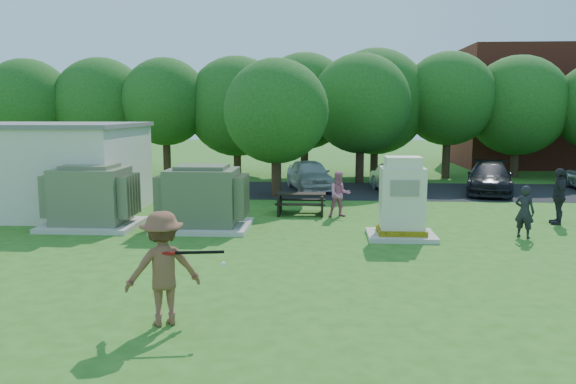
# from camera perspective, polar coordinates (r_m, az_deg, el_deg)

# --- Properties ---
(ground) EXTENTS (120.00, 120.00, 0.00)m
(ground) POSITION_cam_1_polar(r_m,az_deg,el_deg) (13.80, -1.07, -7.76)
(ground) COLOR #2D6619
(ground) RESTS_ON ground
(service_building) EXTENTS (10.00, 5.00, 3.20)m
(service_building) POSITION_cam_1_polar(r_m,az_deg,el_deg) (23.67, -27.13, 2.01)
(service_building) COLOR beige
(service_building) RESTS_ON ground
(brick_building) EXTENTS (15.00, 8.00, 8.00)m
(brick_building) POSITION_cam_1_polar(r_m,az_deg,el_deg) (43.62, 26.71, 7.67)
(brick_building) COLOR maroon
(brick_building) RESTS_ON ground
(parking_strip) EXTENTS (20.00, 6.00, 0.01)m
(parking_strip) POSITION_cam_1_polar(r_m,az_deg,el_deg) (27.63, 15.95, 0.05)
(parking_strip) COLOR #232326
(parking_strip) RESTS_ON ground
(transformer_left) EXTENTS (3.00, 2.40, 2.07)m
(transformer_left) POSITION_cam_1_polar(r_m,az_deg,el_deg) (19.49, -19.34, -0.57)
(transformer_left) COLOR beige
(transformer_left) RESTS_ON ground
(transformer_right) EXTENTS (3.00, 2.40, 2.07)m
(transformer_right) POSITION_cam_1_polar(r_m,az_deg,el_deg) (18.36, -8.65, -0.71)
(transformer_right) COLOR beige
(transformer_right) RESTS_ON ground
(generator_cabinet) EXTENTS (2.02, 1.65, 2.45)m
(generator_cabinet) POSITION_cam_1_polar(r_m,az_deg,el_deg) (17.16, 11.50, -1.07)
(generator_cabinet) COLOR beige
(generator_cabinet) RESTS_ON ground
(picnic_table) EXTENTS (1.83, 1.37, 0.78)m
(picnic_table) POSITION_cam_1_polar(r_m,az_deg,el_deg) (20.79, 1.32, -0.91)
(picnic_table) COLOR black
(picnic_table) RESTS_ON ground
(batter) EXTENTS (1.53, 1.24, 2.06)m
(batter) POSITION_cam_1_polar(r_m,az_deg,el_deg) (10.32, -12.59, -7.58)
(batter) COLOR brown
(batter) RESTS_ON ground
(person_by_generator) EXTENTS (0.69, 0.66, 1.59)m
(person_by_generator) POSITION_cam_1_polar(r_m,az_deg,el_deg) (18.31, 22.89, -1.86)
(person_by_generator) COLOR black
(person_by_generator) RESTS_ON ground
(person_at_picnic) EXTENTS (0.92, 0.78, 1.65)m
(person_at_picnic) POSITION_cam_1_polar(r_m,az_deg,el_deg) (20.25, 5.26, -0.23)
(person_at_picnic) COLOR #CC6C90
(person_at_picnic) RESTS_ON ground
(person_walking_right) EXTENTS (0.63, 1.17, 1.90)m
(person_walking_right) POSITION_cam_1_polar(r_m,az_deg,el_deg) (20.96, 25.78, -0.39)
(person_walking_right) COLOR #28272D
(person_walking_right) RESTS_ON ground
(car_white) EXTENTS (2.72, 4.57, 1.46)m
(car_white) POSITION_cam_1_polar(r_m,az_deg,el_deg) (27.20, 2.22, 1.78)
(car_white) COLOR silver
(car_white) RESTS_ON ground
(car_silver_a) EXTENTS (2.17, 4.39, 1.38)m
(car_silver_a) POSITION_cam_1_polar(r_m,az_deg,el_deg) (26.57, 10.86, 1.40)
(car_silver_a) COLOR #B3B3B8
(car_silver_a) RESTS_ON ground
(car_dark) EXTENTS (3.20, 5.21, 1.41)m
(car_dark) POSITION_cam_1_polar(r_m,az_deg,el_deg) (27.64, 19.80, 1.35)
(car_dark) COLOR black
(car_dark) RESTS_ON ground
(batting_equipment) EXTENTS (1.11, 0.25, 0.26)m
(batting_equipment) POSITION_cam_1_polar(r_m,az_deg,el_deg) (9.99, -9.21, -6.29)
(batting_equipment) COLOR black
(batting_equipment) RESTS_ON ground
(tree_row) EXTENTS (41.30, 13.30, 7.30)m
(tree_row) POSITION_cam_1_polar(r_m,az_deg,el_deg) (31.73, 4.89, 8.89)
(tree_row) COLOR #47301E
(tree_row) RESTS_ON ground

